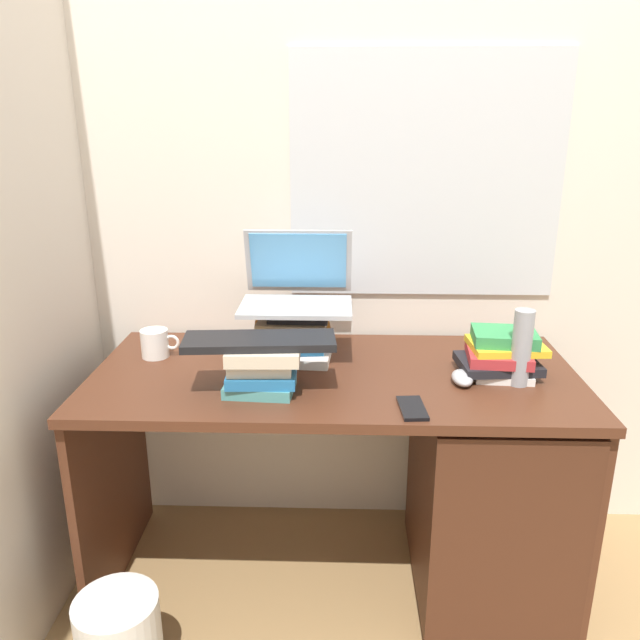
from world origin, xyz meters
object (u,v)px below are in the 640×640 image
(computer_mouse, at_px, (462,378))
(water_bottle, at_px, (521,348))
(laptop, at_px, (297,287))
(book_stack_side, at_px, (501,354))
(keyboard, at_px, (259,341))
(book_stack_tall, at_px, (295,335))
(desk, at_px, (453,474))
(cell_phone, at_px, (412,408))
(book_stack_keyboard_riser, at_px, (262,367))
(mug, at_px, (155,343))

(computer_mouse, distance_m, water_bottle, 0.19)
(laptop, relative_size, computer_mouse, 3.34)
(book_stack_side, xyz_separation_m, water_bottle, (0.04, -0.07, 0.05))
(laptop, height_order, keyboard, laptop)
(book_stack_tall, bearing_deg, desk, -13.87)
(keyboard, bearing_deg, book_stack_tall, 67.41)
(keyboard, distance_m, cell_phone, 0.45)
(book_stack_keyboard_riser, bearing_deg, book_stack_side, 11.35)
(desk, distance_m, computer_mouse, 0.36)
(book_stack_tall, bearing_deg, laptop, 85.74)
(book_stack_keyboard_riser, distance_m, keyboard, 0.08)
(keyboard, height_order, water_bottle, water_bottle)
(cell_phone, bearing_deg, water_bottle, 24.43)
(mug, relative_size, cell_phone, 0.92)
(keyboard, height_order, mug, keyboard)
(water_bottle, bearing_deg, laptop, 160.77)
(desk, relative_size, water_bottle, 6.53)
(computer_mouse, bearing_deg, laptop, 154.97)
(book_stack_side, height_order, mug, book_stack_side)
(book_stack_side, bearing_deg, desk, -169.51)
(desk, distance_m, book_stack_keyboard_riser, 0.72)
(book_stack_side, xyz_separation_m, keyboard, (-0.71, -0.14, 0.09))
(desk, bearing_deg, computer_mouse, -94.10)
(computer_mouse, bearing_deg, cell_phone, -132.71)
(book_stack_side, height_order, computer_mouse, book_stack_side)
(keyboard, relative_size, computer_mouse, 4.04)
(laptop, height_order, computer_mouse, laptop)
(book_stack_side, height_order, water_bottle, water_bottle)
(book_stack_tall, xyz_separation_m, water_bottle, (0.66, -0.17, 0.03))
(book_stack_tall, height_order, mug, book_stack_tall)
(desk, height_order, book_stack_tall, book_stack_tall)
(laptop, distance_m, computer_mouse, 0.58)
(book_stack_side, bearing_deg, computer_mouse, -149.56)
(laptop, xyz_separation_m, mug, (-0.46, -0.05, -0.18))
(book_stack_tall, distance_m, laptop, 0.15)
(keyboard, height_order, computer_mouse, keyboard)
(desk, height_order, computer_mouse, computer_mouse)
(book_stack_keyboard_riser, height_order, book_stack_side, book_stack_keyboard_riser)
(book_stack_tall, height_order, keyboard, book_stack_tall)
(mug, bearing_deg, keyboard, -34.42)
(keyboard, xyz_separation_m, mug, (-0.37, 0.25, -0.11))
(mug, bearing_deg, book_stack_tall, -1.14)
(book_stack_keyboard_riser, relative_size, book_stack_side, 0.84)
(laptop, xyz_separation_m, keyboard, (-0.08, -0.30, -0.07))
(book_stack_tall, distance_m, water_bottle, 0.69)
(keyboard, distance_m, computer_mouse, 0.60)
(keyboard, bearing_deg, laptop, 69.86)
(laptop, bearing_deg, cell_phone, -50.89)
(book_stack_side, xyz_separation_m, cell_phone, (-0.29, -0.25, -0.06))
(book_stack_side, relative_size, computer_mouse, 2.47)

